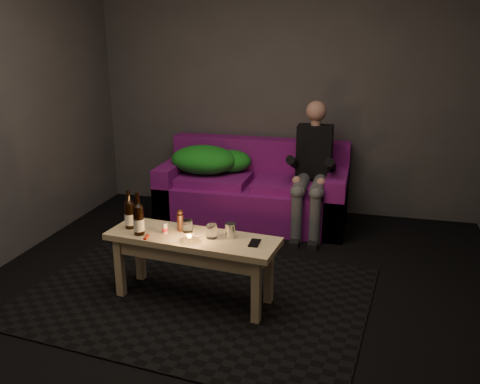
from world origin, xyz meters
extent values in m
plane|color=black|center=(0.00, 0.00, 0.00)|extent=(4.50, 4.50, 0.00)
plane|color=#4A474A|center=(0.00, 2.25, 1.30)|extent=(4.00, 0.00, 4.00)
cube|color=black|center=(-0.27, 0.14, 0.01)|extent=(2.61, 2.02, 0.01)
cube|color=#6E0F72|center=(-0.22, 1.77, 0.19)|extent=(1.85, 0.83, 0.39)
cube|color=#6E0F72|center=(-0.22, 2.09, 0.59)|extent=(1.85, 0.20, 0.41)
cube|color=#6E0F72|center=(-1.06, 1.77, 0.29)|extent=(0.19, 0.83, 0.58)
cube|color=#6E0F72|center=(0.61, 1.77, 0.29)|extent=(0.19, 0.83, 0.58)
cube|color=#6E0F72|center=(-0.61, 1.72, 0.43)|extent=(0.70, 0.56, 0.09)
cube|color=#6E0F72|center=(0.17, 1.72, 0.43)|extent=(0.70, 0.56, 0.09)
ellipsoid|color=#1C9A22|center=(-0.74, 1.77, 0.61)|extent=(0.67, 0.52, 0.28)
ellipsoid|color=#1C9A22|center=(-0.48, 1.90, 0.58)|extent=(0.41, 0.33, 0.22)
ellipsoid|color=#1C9A22|center=(-0.95, 1.88, 0.55)|extent=(0.30, 0.24, 0.15)
cube|color=black|center=(0.37, 1.82, 0.75)|extent=(0.33, 0.20, 0.51)
sphere|color=tan|center=(0.37, 1.82, 1.14)|extent=(0.19, 0.19, 0.19)
cylinder|color=#474951|center=(0.29, 1.53, 0.49)|extent=(0.13, 0.46, 0.13)
cylinder|color=#474951|center=(0.46, 1.53, 0.49)|extent=(0.13, 0.46, 0.13)
cylinder|color=#474951|center=(0.29, 1.31, 0.24)|extent=(0.10, 0.10, 0.47)
cylinder|color=#474951|center=(0.46, 1.31, 0.24)|extent=(0.10, 0.10, 0.47)
cube|color=black|center=(0.29, 1.25, 0.03)|extent=(0.08, 0.20, 0.06)
cube|color=black|center=(0.46, 1.25, 0.03)|extent=(0.08, 0.20, 0.06)
cube|color=#E0BC83|center=(-0.27, 0.09, 0.48)|extent=(1.25, 0.51, 0.04)
cube|color=#E0BC83|center=(-0.27, 0.09, 0.40)|extent=(1.09, 0.41, 0.11)
cube|color=#E0BC83|center=(-0.80, 0.00, 0.23)|extent=(0.06, 0.06, 0.45)
cube|color=#E0BC83|center=(-0.78, 0.28, 0.23)|extent=(0.06, 0.06, 0.45)
cube|color=#E0BC83|center=(0.23, -0.11, 0.23)|extent=(0.06, 0.06, 0.45)
cube|color=#E0BC83|center=(0.26, 0.17, 0.23)|extent=(0.06, 0.06, 0.45)
cylinder|color=black|center=(-0.76, 0.12, 0.59)|extent=(0.07, 0.07, 0.19)
cylinder|color=white|center=(-0.76, 0.12, 0.57)|extent=(0.07, 0.07, 0.08)
cone|color=black|center=(-0.76, 0.12, 0.71)|extent=(0.07, 0.07, 0.03)
cylinder|color=black|center=(-0.76, 0.12, 0.74)|extent=(0.03, 0.03, 0.09)
cylinder|color=black|center=(-0.64, 0.02, 0.60)|extent=(0.07, 0.07, 0.21)
cylinder|color=white|center=(-0.64, 0.02, 0.57)|extent=(0.08, 0.08, 0.09)
cone|color=black|center=(-0.64, 0.02, 0.72)|extent=(0.07, 0.07, 0.03)
cylinder|color=black|center=(-0.64, 0.02, 0.75)|extent=(0.03, 0.03, 0.10)
cylinder|color=silver|center=(-0.47, 0.08, 0.54)|extent=(0.04, 0.04, 0.08)
cylinder|color=black|center=(-0.39, 0.15, 0.56)|extent=(0.06, 0.06, 0.12)
cylinder|color=white|center=(-0.33, 0.15, 0.54)|extent=(0.09, 0.09, 0.09)
cylinder|color=white|center=(-0.26, -0.01, 0.52)|extent=(0.06, 0.06, 0.05)
sphere|color=orange|center=(-0.26, -0.01, 0.53)|extent=(0.02, 0.02, 0.02)
cylinder|color=white|center=(-0.13, 0.08, 0.55)|extent=(0.08, 0.08, 0.10)
cylinder|color=silver|center=(-0.01, 0.13, 0.55)|extent=(0.08, 0.08, 0.10)
cube|color=black|center=(0.18, 0.06, 0.50)|extent=(0.07, 0.14, 0.01)
cube|color=red|center=(-0.57, -0.03, 0.50)|extent=(0.03, 0.08, 0.01)
camera|label=1|loc=(0.86, -3.01, 1.85)|focal=38.00mm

